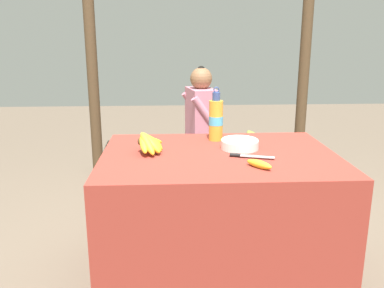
{
  "coord_description": "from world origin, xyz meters",
  "views": [
    {
      "loc": [
        -0.25,
        -2.07,
        1.34
      ],
      "look_at": [
        -0.14,
        0.05,
        0.78
      ],
      "focal_mm": 38.0,
      "sensor_mm": 36.0,
      "label": 1
    }
  ],
  "objects_px": {
    "banana_bunch_ripe": "(149,142)",
    "knife": "(245,156)",
    "seated_vendor": "(196,120)",
    "water_bottle": "(216,119)",
    "banana_bunch_green": "(251,135)",
    "loose_banana_front": "(259,164)",
    "wooden_bench": "(203,149)",
    "support_post_far": "(307,32)",
    "support_post_near": "(90,32)",
    "serving_bowl": "(240,143)"
  },
  "relations": [
    {
      "from": "water_bottle",
      "to": "seated_vendor",
      "type": "xyz_separation_m",
      "value": [
        -0.05,
        1.08,
        -0.23
      ]
    },
    {
      "from": "water_bottle",
      "to": "support_post_near",
      "type": "height_order",
      "value": "support_post_near"
    },
    {
      "from": "serving_bowl",
      "to": "banana_bunch_green",
      "type": "height_order",
      "value": "serving_bowl"
    },
    {
      "from": "banana_bunch_ripe",
      "to": "serving_bowl",
      "type": "relative_size",
      "value": 1.28
    },
    {
      "from": "banana_bunch_green",
      "to": "loose_banana_front",
      "type": "bearing_deg",
      "value": -100.1
    },
    {
      "from": "banana_bunch_green",
      "to": "support_post_near",
      "type": "xyz_separation_m",
      "value": [
        -1.44,
        0.43,
        0.89
      ]
    },
    {
      "from": "knife",
      "to": "support_post_far",
      "type": "relative_size",
      "value": 0.08
    },
    {
      "from": "knife",
      "to": "banana_bunch_ripe",
      "type": "bearing_deg",
      "value": -176.85
    },
    {
      "from": "wooden_bench",
      "to": "seated_vendor",
      "type": "xyz_separation_m",
      "value": [
        -0.07,
        -0.04,
        0.27
      ]
    },
    {
      "from": "serving_bowl",
      "to": "knife",
      "type": "bearing_deg",
      "value": -89.57
    },
    {
      "from": "loose_banana_front",
      "to": "wooden_bench",
      "type": "xyz_separation_m",
      "value": [
        -0.13,
        1.67,
        -0.39
      ]
    },
    {
      "from": "serving_bowl",
      "to": "banana_bunch_green",
      "type": "distance_m",
      "value": 1.39
    },
    {
      "from": "seated_vendor",
      "to": "banana_bunch_green",
      "type": "xyz_separation_m",
      "value": [
        0.5,
        0.04,
        -0.15
      ]
    },
    {
      "from": "knife",
      "to": "banana_bunch_green",
      "type": "distance_m",
      "value": 1.55
    },
    {
      "from": "banana_bunch_green",
      "to": "support_post_near",
      "type": "bearing_deg",
      "value": 163.45
    },
    {
      "from": "serving_bowl",
      "to": "water_bottle",
      "type": "height_order",
      "value": "water_bottle"
    },
    {
      "from": "banana_bunch_ripe",
      "to": "support_post_far",
      "type": "bearing_deg",
      "value": 52.01
    },
    {
      "from": "water_bottle",
      "to": "banana_bunch_green",
      "type": "bearing_deg",
      "value": 68.43
    },
    {
      "from": "support_post_near",
      "to": "loose_banana_front",
      "type": "bearing_deg",
      "value": -61.36
    },
    {
      "from": "loose_banana_front",
      "to": "support_post_far",
      "type": "relative_size",
      "value": 0.05
    },
    {
      "from": "wooden_bench",
      "to": "seated_vendor",
      "type": "bearing_deg",
      "value": -147.76
    },
    {
      "from": "wooden_bench",
      "to": "banana_bunch_ripe",
      "type": "bearing_deg",
      "value": -106.21
    },
    {
      "from": "serving_bowl",
      "to": "loose_banana_front",
      "type": "height_order",
      "value": "serving_bowl"
    },
    {
      "from": "banana_bunch_ripe",
      "to": "seated_vendor",
      "type": "relative_size",
      "value": 0.24
    },
    {
      "from": "banana_bunch_green",
      "to": "banana_bunch_ripe",
      "type": "bearing_deg",
      "value": -121.12
    },
    {
      "from": "serving_bowl",
      "to": "water_bottle",
      "type": "relative_size",
      "value": 0.65
    },
    {
      "from": "knife",
      "to": "seated_vendor",
      "type": "relative_size",
      "value": 0.21
    },
    {
      "from": "wooden_bench",
      "to": "seated_vendor",
      "type": "relative_size",
      "value": 1.34
    },
    {
      "from": "knife",
      "to": "support_post_near",
      "type": "height_order",
      "value": "support_post_near"
    },
    {
      "from": "support_post_near",
      "to": "wooden_bench",
      "type": "bearing_deg",
      "value": -23.09
    },
    {
      "from": "banana_bunch_ripe",
      "to": "seated_vendor",
      "type": "distance_m",
      "value": 1.38
    },
    {
      "from": "loose_banana_front",
      "to": "banana_bunch_green",
      "type": "bearing_deg",
      "value": 79.9
    },
    {
      "from": "wooden_bench",
      "to": "support_post_far",
      "type": "distance_m",
      "value": 1.5
    },
    {
      "from": "serving_bowl",
      "to": "seated_vendor",
      "type": "xyz_separation_m",
      "value": [
        -0.17,
        1.28,
        -0.13
      ]
    },
    {
      "from": "banana_bunch_ripe",
      "to": "support_post_far",
      "type": "relative_size",
      "value": 0.1
    },
    {
      "from": "knife",
      "to": "support_post_far",
      "type": "height_order",
      "value": "support_post_far"
    },
    {
      "from": "support_post_near",
      "to": "support_post_far",
      "type": "relative_size",
      "value": 1.0
    },
    {
      "from": "support_post_far",
      "to": "seated_vendor",
      "type": "bearing_deg",
      "value": -156.3
    },
    {
      "from": "support_post_near",
      "to": "support_post_far",
      "type": "distance_m",
      "value": 2.02
    },
    {
      "from": "loose_banana_front",
      "to": "support_post_far",
      "type": "distance_m",
      "value": 2.36
    },
    {
      "from": "loose_banana_front",
      "to": "seated_vendor",
      "type": "bearing_deg",
      "value": 97.05
    },
    {
      "from": "loose_banana_front",
      "to": "knife",
      "type": "height_order",
      "value": "loose_banana_front"
    },
    {
      "from": "knife",
      "to": "loose_banana_front",
      "type": "bearing_deg",
      "value": -62.2
    },
    {
      "from": "banana_bunch_ripe",
      "to": "knife",
      "type": "distance_m",
      "value": 0.52
    },
    {
      "from": "water_bottle",
      "to": "seated_vendor",
      "type": "height_order",
      "value": "seated_vendor"
    },
    {
      "from": "seated_vendor",
      "to": "banana_bunch_ripe",
      "type": "bearing_deg",
      "value": 64.09
    },
    {
      "from": "wooden_bench",
      "to": "support_post_far",
      "type": "relative_size",
      "value": 0.53
    },
    {
      "from": "banana_bunch_ripe",
      "to": "seated_vendor",
      "type": "height_order",
      "value": "seated_vendor"
    },
    {
      "from": "support_post_near",
      "to": "support_post_far",
      "type": "height_order",
      "value": "same"
    },
    {
      "from": "banana_bunch_ripe",
      "to": "banana_bunch_green",
      "type": "relative_size",
      "value": 1.1
    }
  ]
}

